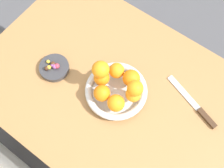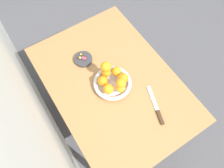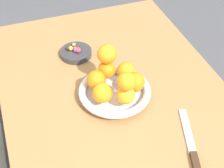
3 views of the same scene
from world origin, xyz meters
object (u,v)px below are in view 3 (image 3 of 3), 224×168
at_px(orange_4, 135,82).
at_px(orange_7, 107,54).
at_px(candy_ball_1, 76,49).
at_px(candy_ball_7, 78,50).
at_px(dining_table, 116,110).
at_px(candy_ball_6, 71,48).
at_px(candy_dish, 76,53).
at_px(candy_ball_2, 68,48).
at_px(candy_ball_4, 74,45).
at_px(orange_3, 124,95).
at_px(candy_ball_0, 76,47).
at_px(orange_2, 102,93).
at_px(orange_5, 126,71).
at_px(fruit_bowl, 115,92).
at_px(candy_ball_3, 75,48).
at_px(orange_6, 126,82).
at_px(orange_0, 107,70).
at_px(orange_1, 96,80).
at_px(knife, 192,148).
at_px(candy_ball_5, 76,50).

bearing_deg(orange_4, orange_7, 33.07).
relative_size(candy_ball_1, candy_ball_7, 0.77).
distance_m(dining_table, candy_ball_6, 0.30).
distance_m(candy_dish, candy_ball_2, 0.03).
bearing_deg(candy_ball_2, candy_ball_4, -58.18).
bearing_deg(orange_3, candy_ball_0, 10.87).
bearing_deg(orange_2, candy_ball_6, 4.49).
xyz_separation_m(orange_3, candy_ball_4, (0.36, 0.07, -0.04)).
relative_size(orange_5, candy_ball_4, 4.08).
distance_m(fruit_bowl, orange_3, 0.08).
distance_m(candy_ball_0, candy_ball_3, 0.01).
height_order(orange_2, candy_ball_6, orange_2).
height_order(orange_6, candy_ball_1, orange_6).
relative_size(candy_ball_0, candy_ball_6, 1.14).
distance_m(orange_6, candy_ball_1, 0.35).
xyz_separation_m(fruit_bowl, candy_ball_2, (0.28, 0.09, 0.01)).
bearing_deg(orange_0, candy_ball_4, 13.91).
height_order(orange_1, orange_4, orange_4).
height_order(orange_1, candy_ball_3, orange_1).
height_order(orange_4, candy_ball_7, orange_4).
bearing_deg(orange_5, candy_ball_2, 30.45).
relative_size(candy_ball_2, candy_ball_3, 1.04).
bearing_deg(candy_ball_4, orange_4, -159.43).
bearing_deg(orange_1, candy_ball_0, 0.93).
relative_size(candy_ball_3, candy_ball_6, 1.00).
xyz_separation_m(orange_5, orange_7, (0.03, 0.06, 0.06)).
height_order(orange_2, orange_6, orange_6).
distance_m(orange_5, knife, 0.33).
distance_m(orange_5, candy_ball_5, 0.25).
bearing_deg(candy_ball_7, candy_ball_6, 45.35).
xyz_separation_m(dining_table, orange_2, (-0.06, 0.07, 0.16)).
xyz_separation_m(orange_4, candy_ball_1, (0.29, 0.12, -0.04)).
distance_m(orange_7, candy_ball_5, 0.22).
bearing_deg(candy_ball_4, orange_2, -178.82).
relative_size(orange_1, candy_ball_2, 3.50).
xyz_separation_m(orange_3, orange_5, (0.11, -0.05, 0.00)).
distance_m(orange_1, orange_7, 0.09).
distance_m(orange_1, candy_ball_7, 0.23).
relative_size(orange_3, orange_6, 1.00).
bearing_deg(candy_ball_6, candy_ball_0, -99.24).
relative_size(dining_table, orange_4, 16.49).
height_order(fruit_bowl, orange_5, orange_5).
distance_m(fruit_bowl, candy_ball_6, 0.29).
xyz_separation_m(candy_ball_0, knife, (-0.55, -0.20, -0.03)).
relative_size(orange_4, orange_5, 1.11).
relative_size(orange_4, orange_7, 1.04).
xyz_separation_m(candy_ball_6, candy_ball_7, (-0.02, -0.02, 0.00)).
xyz_separation_m(candy_ball_1, candy_ball_3, (0.01, 0.00, 0.00)).
bearing_deg(knife, fruit_bowl, 26.19).
relative_size(orange_6, knife, 0.23).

